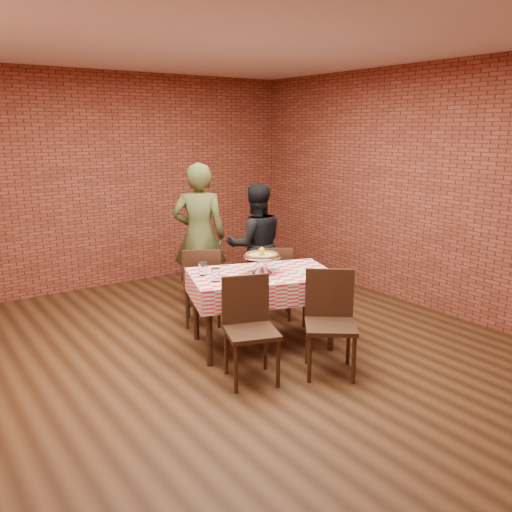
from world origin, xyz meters
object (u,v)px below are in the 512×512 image
pizza_stand (262,264)px  condiment_caddy (261,258)px  table (262,310)px  pizza (262,255)px  chair_near_right (330,325)px  diner_black (256,245)px  water_glass_left (216,275)px  chair_far_right (274,281)px  diner_olive (199,236)px  chair_near_left (251,332)px  water_glass_right (203,269)px  chair_far_left (203,285)px

pizza_stand → condiment_caddy: pizza_stand is taller
table → pizza: size_ratio=4.17×
chair_near_right → diner_black: 2.10m
water_glass_left → condiment_caddy: size_ratio=0.90×
chair_near_right → water_glass_left: bearing=163.3°
chair_far_right → diner_olive: diner_olive is taller
water_glass_left → condiment_caddy: (0.71, 0.26, 0.01)m
pizza_stand → condiment_caddy: (0.18, 0.26, -0.01)m
table → condiment_caddy: bearing=55.7°
chair_near_right → pizza: bearing=134.7°
water_glass_left → chair_far_right: 1.32m
water_glass_left → condiment_caddy: bearing=20.1°
chair_near_left → chair_near_right: chair_near_right is taller
pizza → diner_black: bearing=57.5°
table → water_glass_right: (-0.51, 0.27, 0.45)m
water_glass_right → chair_far_right: size_ratio=0.15×
water_glass_left → diner_black: 1.65m
table → condiment_caddy: size_ratio=9.77×
pizza → diner_black: diner_black is taller
diner_olive → chair_near_right: bearing=124.0°
pizza → chair_far_right: 0.96m
chair_near_left → diner_olive: 2.17m
condiment_caddy → chair_near_right: bearing=-69.3°
chair_near_left → chair_far_right: chair_near_left is taller
pizza_stand → diner_olive: 1.42m
table → chair_near_left: size_ratio=1.52×
water_glass_right → chair_far_right: 1.22m
pizza_stand → chair_near_left: size_ratio=0.42×
water_glass_right → pizza_stand: bearing=-26.4°
chair_far_right → table: bearing=79.0°
water_glass_left → diner_olive: diner_olive is taller
pizza → chair_near_left: bearing=-132.0°
chair_near_right → chair_far_right: chair_near_right is taller
water_glass_right → diner_black: 1.49m
condiment_caddy → water_glass_left: bearing=-135.7°
water_glass_right → diner_olive: bearing=62.2°
condiment_caddy → chair_far_left: 0.81m
pizza → water_glass_right: bearing=153.6°
chair_near_left → condiment_caddy: bearing=69.4°
chair_near_left → chair_far_left: size_ratio=1.02×
water_glass_right → condiment_caddy: 0.70m
chair_near_left → diner_olive: bearing=91.8°
water_glass_right → chair_near_right: size_ratio=0.14×
water_glass_right → condiment_caddy: size_ratio=0.90×
pizza → diner_olive: diner_olive is taller
water_glass_left → diner_olive: size_ratio=0.07×
chair_far_left → water_glass_left: bearing=98.7°
pizza → chair_far_right: bearing=43.9°
chair_near_left → chair_far_left: chair_near_left is taller
water_glass_right → chair_near_right: (0.63, -1.15, -0.36)m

